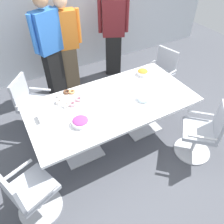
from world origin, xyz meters
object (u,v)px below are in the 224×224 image
object	(u,v)px
snack_bowl_candy_mix	(80,122)
napkin_pile	(44,116)
office_chair_2	(160,76)
conference_table	(112,108)
plate_stack	(144,98)
donut_platter	(69,98)
office_chair_3	(33,106)
office_chair_1	(202,134)
person_standing_1	(66,43)
person_standing_0	(50,46)
office_chair_0	(29,194)
snack_bowl_chips_orange	(143,72)
person_standing_2	(113,31)

from	to	relation	value
snack_bowl_candy_mix	napkin_pile	world-z (taller)	snack_bowl_candy_mix
office_chair_2	conference_table	bearing A→B (deg)	99.05
conference_table	plate_stack	bearing A→B (deg)	-23.25
donut_platter	office_chair_2	bearing A→B (deg)	7.57
snack_bowl_candy_mix	donut_platter	world-z (taller)	snack_bowl_candy_mix
office_chair_2	office_chair_3	size ratio (longest dim) A/B	1.00
office_chair_1	person_standing_1	distance (m)	2.84
person_standing_0	napkin_pile	world-z (taller)	person_standing_0
donut_platter	napkin_pile	bearing A→B (deg)	-152.69
office_chair_2	person_standing_0	bearing A→B (deg)	45.67
office_chair_0	napkin_pile	world-z (taller)	office_chair_0
snack_bowl_chips_orange	person_standing_2	bearing A→B (deg)	81.30
office_chair_0	office_chair_1	world-z (taller)	same
person_standing_2	plate_stack	xyz separation A→B (m)	(-0.58, -1.91, -0.20)
office_chair_1	snack_bowl_candy_mix	xyz separation A→B (m)	(-1.54, 0.71, 0.39)
snack_bowl_candy_mix	office_chair_1	bearing A→B (deg)	-24.55
person_standing_1	snack_bowl_chips_orange	distance (m)	1.57
napkin_pile	plate_stack	bearing A→B (deg)	-13.04
conference_table	donut_platter	world-z (taller)	donut_platter
person_standing_1	snack_bowl_chips_orange	xyz separation A→B (m)	(0.82, -1.33, -0.15)
person_standing_2	donut_platter	size ratio (longest dim) A/B	4.57
office_chair_3	office_chair_1	bearing A→B (deg)	85.42
office_chair_2	person_standing_0	size ratio (longest dim) A/B	0.48
office_chair_0	donut_platter	bearing A→B (deg)	117.69
office_chair_1	napkin_pile	bearing A→B (deg)	105.19
office_chair_1	office_chair_0	bearing A→B (deg)	126.69
person_standing_1	snack_bowl_chips_orange	size ratio (longest dim) A/B	9.43
person_standing_2	snack_bowl_chips_orange	bearing A→B (deg)	106.16
person_standing_0	snack_bowl_chips_orange	size ratio (longest dim) A/B	9.85
office_chair_3	snack_bowl_chips_orange	bearing A→B (deg)	111.60
office_chair_3	plate_stack	bearing A→B (deg)	90.49
person_standing_0	napkin_pile	size ratio (longest dim) A/B	11.38
person_standing_1	napkin_pile	xyz separation A→B (m)	(-0.91, -1.57, -0.16)
person_standing_2	napkin_pile	distance (m)	2.52
person_standing_0	snack_bowl_candy_mix	world-z (taller)	person_standing_0
snack_bowl_chips_orange	office_chair_3	bearing A→B (deg)	163.47
office_chair_2	napkin_pile	distance (m)	2.43
office_chair_2	person_standing_2	distance (m)	1.32
person_standing_1	napkin_pile	world-z (taller)	person_standing_1
donut_platter	plate_stack	bearing A→B (deg)	-29.57
office_chair_1	person_standing_1	size ratio (longest dim) A/B	0.50
office_chair_1	plate_stack	xyz separation A→B (m)	(-0.55, 0.72, 0.37)
office_chair_2	plate_stack	world-z (taller)	office_chair_2
person_standing_1	person_standing_2	world-z (taller)	person_standing_2
office_chair_0	office_chair_2	distance (m)	3.08
person_standing_1	snack_bowl_candy_mix	bearing A→B (deg)	81.72
office_chair_2	napkin_pile	xyz separation A→B (m)	(-2.35, -0.47, 0.38)
napkin_pile	snack_bowl_chips_orange	bearing A→B (deg)	7.87
office_chair_3	snack_bowl_candy_mix	distance (m)	1.23
office_chair_1	person_standing_1	world-z (taller)	person_standing_1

